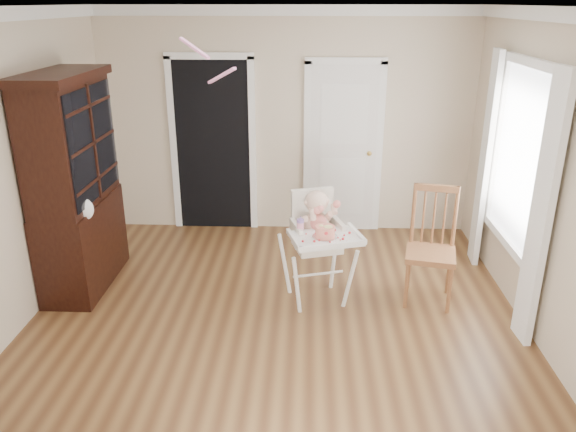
{
  "coord_description": "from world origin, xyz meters",
  "views": [
    {
      "loc": [
        0.29,
        -4.24,
        2.74
      ],
      "look_at": [
        0.1,
        0.52,
        0.91
      ],
      "focal_mm": 35.0,
      "sensor_mm": 36.0,
      "label": 1
    }
  ],
  "objects_px": {
    "cake": "(325,232)",
    "dining_chair": "(431,250)",
    "china_cabinet": "(75,184)",
    "high_chair": "(317,235)",
    "sippy_cup": "(300,226)"
  },
  "relations": [
    {
      "from": "china_cabinet",
      "to": "high_chair",
      "type": "bearing_deg",
      "value": -6.35
    },
    {
      "from": "cake",
      "to": "china_cabinet",
      "type": "distance_m",
      "value": 2.49
    },
    {
      "from": "sippy_cup",
      "to": "china_cabinet",
      "type": "relative_size",
      "value": 0.08
    },
    {
      "from": "cake",
      "to": "dining_chair",
      "type": "height_order",
      "value": "dining_chair"
    },
    {
      "from": "cake",
      "to": "dining_chair",
      "type": "bearing_deg",
      "value": 17.03
    },
    {
      "from": "china_cabinet",
      "to": "cake",
      "type": "bearing_deg",
      "value": -11.77
    },
    {
      "from": "cake",
      "to": "dining_chair",
      "type": "distance_m",
      "value": 1.11
    },
    {
      "from": "cake",
      "to": "china_cabinet",
      "type": "relative_size",
      "value": 0.11
    },
    {
      "from": "high_chair",
      "to": "china_cabinet",
      "type": "xyz_separation_m",
      "value": [
        -2.36,
        0.26,
        0.39
      ]
    },
    {
      "from": "sippy_cup",
      "to": "china_cabinet",
      "type": "height_order",
      "value": "china_cabinet"
    },
    {
      "from": "dining_chair",
      "to": "sippy_cup",
      "type": "bearing_deg",
      "value": -157.95
    },
    {
      "from": "dining_chair",
      "to": "china_cabinet",
      "type": "bearing_deg",
      "value": -171.07
    },
    {
      "from": "cake",
      "to": "china_cabinet",
      "type": "height_order",
      "value": "china_cabinet"
    },
    {
      "from": "high_chair",
      "to": "cake",
      "type": "xyz_separation_m",
      "value": [
        0.06,
        -0.24,
        0.14
      ]
    },
    {
      "from": "sippy_cup",
      "to": "china_cabinet",
      "type": "xyz_separation_m",
      "value": [
        -2.2,
        0.41,
        0.23
      ]
    }
  ]
}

